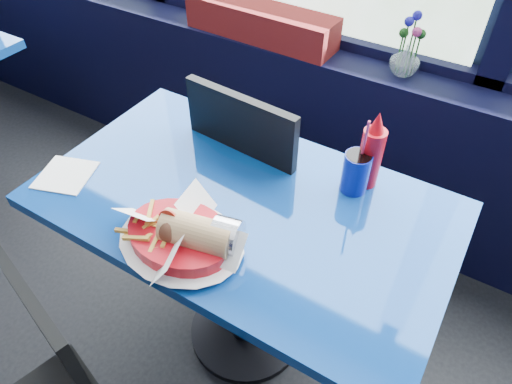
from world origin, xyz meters
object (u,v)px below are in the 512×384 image
planter_box (261,22)px  near_table (244,240)px  chair_near_back (258,174)px  flower_vase (406,57)px  food_basket (182,236)px  ketchup_bottle (371,154)px  soda_cup (356,172)px

planter_box → near_table: bearing=-60.2°
chair_near_back → flower_vase: flower_vase is taller
food_basket → ketchup_bottle: size_ratio=1.40×
chair_near_back → flower_vase: 0.70m
food_basket → near_table: bearing=93.4°
planter_box → flower_vase: 0.62m
flower_vase → soda_cup: bearing=-83.5°
ketchup_bottle → soda_cup: soda_cup is taller
near_table → food_basket: 0.32m
chair_near_back → food_basket: 0.60m
planter_box → food_basket: size_ratio=1.92×
near_table → soda_cup: bearing=39.5°
flower_vase → food_basket: bearing=-101.6°
ketchup_bottle → flower_vase: bearing=98.9°
flower_vase → ketchup_bottle: (0.09, -0.59, -0.01)m
planter_box → ketchup_bottle: (0.71, -0.58, -0.01)m
near_table → soda_cup: size_ratio=4.47×
chair_near_back → soda_cup: soda_cup is taller
flower_vase → soda_cup: flower_vase is taller
planter_box → flower_vase: flower_vase is taller
chair_near_back → food_basket: size_ratio=2.72×
food_basket → ketchup_bottle: (0.31, 0.48, 0.07)m
planter_box → food_basket: (0.40, -1.06, -0.08)m
near_table → planter_box: planter_box is taller
soda_cup → near_table: bearing=-140.5°
chair_near_back → food_basket: (0.10, -0.54, 0.25)m
chair_near_back → food_basket: chair_near_back is taller
chair_near_back → ketchup_bottle: size_ratio=3.79×
chair_near_back → ketchup_bottle: ketchup_bottle is taller
planter_box → soda_cup: soda_cup is taller
ketchup_bottle → planter_box: bearing=140.9°
food_basket → ketchup_bottle: bearing=69.9°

